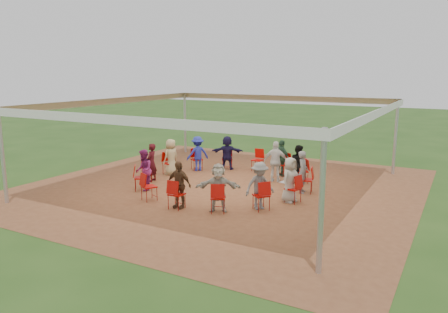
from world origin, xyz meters
The scene contains 32 objects.
ground centered at (0.00, 0.00, 0.00)m, with size 80.00×80.00×0.00m, color #274917.
dirt_patch centered at (0.00, 0.00, 0.01)m, with size 13.00×13.00×0.00m, color brown.
tent centered at (0.00, 0.00, 2.37)m, with size 10.33×10.33×3.00m.
chair_0 centered at (2.84, -0.64, 0.45)m, with size 0.42×0.44×0.90m, color #AE0903, non-canonical shape.
chair_1 centered at (2.83, 0.66, 0.45)m, with size 0.42×0.44×0.90m, color #AE0903, non-canonical shape.
chair_2 centered at (2.27, 1.82, 0.45)m, with size 0.42×0.44×0.90m, color #AE0903, non-canonical shape.
chair_3 centered at (1.25, 2.62, 0.45)m, with size 0.42×0.44×0.90m, color #AE0903, non-canonical shape.
chair_4 centered at (-0.01, 2.91, 0.45)m, with size 0.42×0.44×0.90m, color #AE0903, non-canonical shape.
chair_5 centered at (-1.27, 2.61, 0.45)m, with size 0.42×0.44×0.90m, color #AE0903, non-canonical shape.
chair_6 centered at (-2.28, 1.80, 0.45)m, with size 0.42×0.44×0.90m, color #AE0903, non-canonical shape.
chair_7 centered at (-2.84, 0.64, 0.45)m, with size 0.42×0.44×0.90m, color #AE0903, non-canonical shape.
chair_8 centered at (-2.83, -0.66, 0.45)m, with size 0.42×0.44×0.90m, color #AE0903, non-canonical shape.
chair_9 centered at (-2.27, -1.82, 0.45)m, with size 0.42×0.44×0.90m, color #AE0903, non-canonical shape.
chair_10 centered at (-1.25, -2.62, 0.45)m, with size 0.42×0.44×0.90m, color #AE0903, non-canonical shape.
chair_11 centered at (0.01, -2.91, 0.45)m, with size 0.42×0.44×0.90m, color #AE0903, non-canonical shape.
chair_12 centered at (1.27, -2.61, 0.45)m, with size 0.42×0.44×0.90m, color #AE0903, non-canonical shape.
chair_13 centered at (2.28, -1.80, 0.45)m, with size 0.42×0.44×0.90m, color #AE0903, non-canonical shape.
person_seated_0 centered at (2.72, -0.61, 0.72)m, with size 0.70×0.39×1.43m, color #AAA597.
person_seated_1 centered at (2.71, 0.63, 0.72)m, with size 0.52×0.34×1.43m, color slate.
person_seated_2 centered at (2.17, 1.75, 0.72)m, with size 0.70×0.40×1.43m, color black.
person_seated_3 centered at (1.20, 2.52, 0.72)m, with size 0.84×0.43×1.43m, color #294C35.
person_seated_4 centered at (-1.22, 2.51, 0.72)m, with size 1.33×0.50×1.43m, color #18143B.
person_seated_5 centered at (-2.18, 1.73, 0.72)m, with size 0.92×0.46×1.43m, color #1F2996.
person_seated_6 centered at (-2.72, 0.61, 0.72)m, with size 0.70×0.39×1.43m, color tan.
person_seated_7 centered at (-2.71, -0.63, 0.72)m, with size 0.52×0.34×1.43m, color #390A11.
person_seated_8 centered at (-2.17, -1.75, 0.72)m, with size 0.70×0.40×1.43m, color #811F61.
person_seated_9 centered at (0.01, -2.79, 0.72)m, with size 0.84×0.43×1.43m, color #543621.
person_seated_10 centered at (1.22, -2.51, 0.72)m, with size 1.33×0.50×1.43m, color #AAA597.
person_seated_11 centered at (2.18, -1.73, 0.72)m, with size 0.92×0.46×1.43m, color slate.
standing_person centered at (1.34, 1.60, 0.77)m, with size 0.89×0.46×1.52m, color silver.
cable_coil centered at (-0.11, 0.06, 0.02)m, with size 0.35×0.35×0.03m.
laptop centered at (2.56, -0.57, 0.67)m, with size 0.31×0.36×0.21m.
Camera 1 is at (7.33, -13.20, 4.05)m, focal length 35.00 mm.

